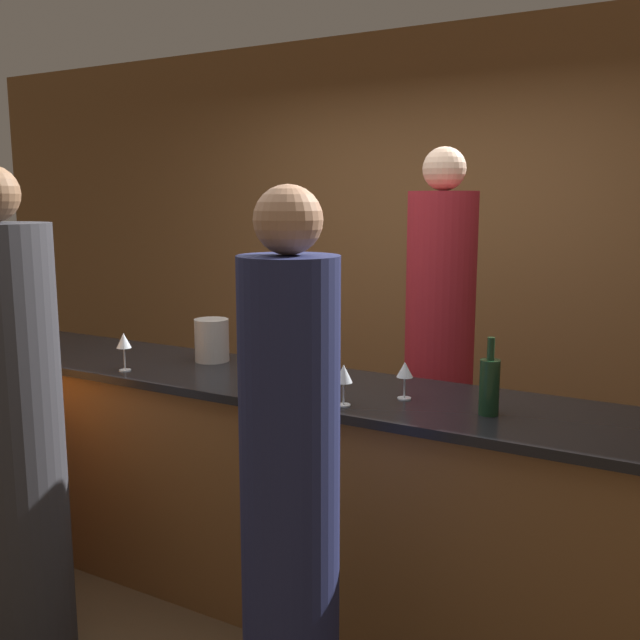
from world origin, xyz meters
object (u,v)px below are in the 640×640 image
Objects in this scene: guest_2 at (290,509)px; ice_bucket at (212,340)px; guest_0 at (9,441)px; bartender at (439,370)px; wine_bottle_0 at (489,385)px.

guest_2 reaches higher than ice_bucket.
guest_0 is at bearing -177.67° from guest_2.
bartender reaches higher than guest_0.
ice_bucket is at bearing 78.47° from guest_0.
wine_bottle_0 is (0.47, -0.79, 0.17)m from bartender.
bartender is at bearing 120.92° from wine_bottle_0.
bartender reaches higher than ice_bucket.
bartender is 1.09m from ice_bucket.
guest_2 is at bearing 93.69° from bartender.
wine_bottle_0 is (1.57, 0.77, 0.24)m from guest_0.
bartender reaches higher than guest_2.
wine_bottle_0 is (0.37, 0.72, 0.26)m from guest_2.
guest_0 is 1.04× the size of guest_2.
wine_bottle_0 is at bearing -8.01° from ice_bucket.
bartender is 1.90m from guest_0.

